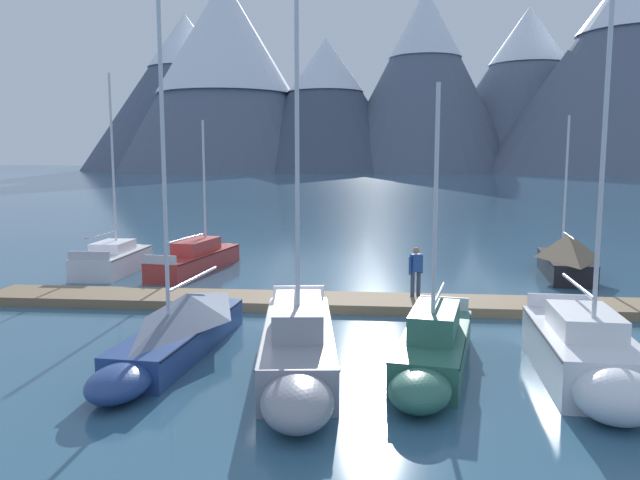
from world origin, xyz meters
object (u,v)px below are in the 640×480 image
Objects in this scene: sailboat_far_berth at (432,349)px; sailboat_outer_slip at (587,355)px; sailboat_mid_dock_port at (178,327)px; sailboat_end_of_dock at (565,256)px; sailboat_second_berth at (199,257)px; person_on_dock at (416,269)px; sailboat_nearest_berth at (117,258)px; sailboat_mid_dock_starboard at (298,347)px.

sailboat_far_berth is 0.76× the size of sailboat_outer_slip.
sailboat_end_of_dock is at bearing 43.31° from sailboat_mid_dock_port.
sailboat_end_of_dock is at bearing 0.39° from sailboat_second_berth.
person_on_dock is at bearing -31.97° from sailboat_second_berth.
sailboat_far_berth is 0.98× the size of sailboat_end_of_dock.
sailboat_mid_dock_port reaches higher than sailboat_far_berth.
sailboat_nearest_berth is at bearing 120.54° from sailboat_mid_dock_port.
sailboat_second_berth is 0.81× the size of sailboat_mid_dock_starboard.
sailboat_far_berth is (12.98, -11.92, -0.02)m from sailboat_nearest_berth.
sailboat_mid_dock_starboard reaches higher than sailboat_second_berth.
sailboat_mid_dock_starboard is 5.31× the size of person_on_dock.
sailboat_mid_dock_starboard is (3.25, -1.14, -0.07)m from sailboat_mid_dock_port.
sailboat_mid_dock_port reaches higher than sailboat_second_berth.
sailboat_second_berth is 11.05m from person_on_dock.
sailboat_nearest_berth is 1.29× the size of sailboat_far_berth.
sailboat_outer_slip reaches higher than sailboat_far_berth.
sailboat_mid_dock_port is 6.40m from sailboat_far_berth.
sailboat_nearest_berth is 1.27× the size of sailboat_end_of_dock.
sailboat_second_berth is at bearing 11.73° from sailboat_nearest_berth.
sailboat_mid_dock_starboard is 1.35× the size of sailboat_far_berth.
sailboat_outer_slip reaches higher than sailboat_second_berth.
sailboat_outer_slip is at bearing 0.19° from sailboat_mid_dock_starboard.
sailboat_far_berth is at bearing -89.17° from person_on_dock.
sailboat_far_berth is at bearing 173.01° from sailboat_outer_slip.
sailboat_end_of_dock is (6.43, 12.76, 0.32)m from sailboat_far_berth.
sailboat_mid_dock_port reaches higher than sailboat_outer_slip.
sailboat_end_of_dock reaches higher than sailboat_far_berth.
person_on_dock is (-6.52, -5.95, 0.38)m from sailboat_end_of_dock.
sailboat_mid_dock_starboard is at bearing -112.54° from person_on_dock.
sailboat_mid_dock_port is 5.36× the size of person_on_dock.
sailboat_outer_slip is 8.03m from person_on_dock.
sailboat_second_berth is at bearing 148.03° from person_on_dock.
sailboat_outer_slip is (9.71, -1.12, -0.03)m from sailboat_mid_dock_port.
sailboat_mid_dock_starboard is 16.28m from sailboat_end_of_dock.
sailboat_mid_dock_port is (6.62, -11.22, 0.12)m from sailboat_nearest_berth.
sailboat_mid_dock_starboard is 6.46m from sailboat_outer_slip.
sailboat_second_berth is 15.89m from sailboat_end_of_dock.
sailboat_mid_dock_port is 1.36× the size of sailboat_far_berth.
sailboat_mid_dock_starboard reaches higher than sailboat_end_of_dock.
sailboat_mid_dock_starboard is at bearing -64.12° from sailboat_second_berth.
sailboat_mid_dock_port is at bearing -75.48° from sailboat_second_berth.
sailboat_second_berth is 15.80m from sailboat_far_berth.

